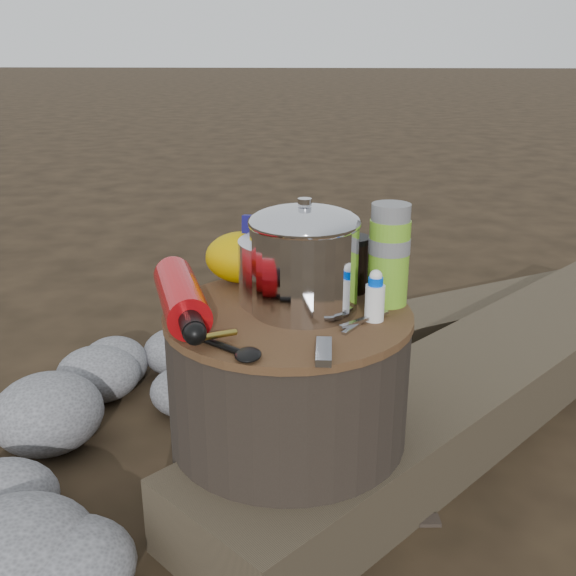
# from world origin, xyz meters

# --- Properties ---
(ground) EXTENTS (60.00, 60.00, 0.00)m
(ground) POSITION_xyz_m (0.00, 0.00, 0.00)
(ground) COLOR black
(ground) RESTS_ON ground
(stump) EXTENTS (0.47, 0.47, 0.43)m
(stump) POSITION_xyz_m (0.00, 0.00, 0.22)
(stump) COLOR black
(stump) RESTS_ON ground
(rock_ring) EXTENTS (0.44, 0.96, 0.19)m
(rock_ring) POSITION_xyz_m (-0.43, 0.16, 0.10)
(rock_ring) COLOR slate
(rock_ring) RESTS_ON ground
(log_main) EXTENTS (1.53, 1.66, 0.16)m
(log_main) POSITION_xyz_m (0.51, 0.44, 0.08)
(log_main) COLOR #3C3325
(log_main) RESTS_ON ground
(log_small) EXTENTS (1.15, 0.79, 0.10)m
(log_small) POSITION_xyz_m (0.54, 0.95, 0.05)
(log_small) COLOR #3C3325
(log_small) RESTS_ON ground
(foil_windscreen) EXTENTS (0.20, 0.20, 0.12)m
(foil_windscreen) POSITION_xyz_m (0.00, 0.06, 0.49)
(foil_windscreen) COLOR silver
(foil_windscreen) RESTS_ON stump
(camping_pot) EXTENTS (0.20, 0.20, 0.20)m
(camping_pot) POSITION_xyz_m (0.03, 0.02, 0.53)
(camping_pot) COLOR silver
(camping_pot) RESTS_ON stump
(fuel_bottle) EXTENTS (0.18, 0.33, 0.08)m
(fuel_bottle) POSITION_xyz_m (-0.20, -0.03, 0.47)
(fuel_bottle) COLOR red
(fuel_bottle) RESTS_ON stump
(thermos) EXTENTS (0.08, 0.08, 0.20)m
(thermos) POSITION_xyz_m (0.19, 0.06, 0.53)
(thermos) COLOR #71B126
(thermos) RESTS_ON stump
(travel_mug) EXTENTS (0.07, 0.07, 0.11)m
(travel_mug) POSITION_xyz_m (0.12, 0.13, 0.49)
(travel_mug) COLOR black
(travel_mug) RESTS_ON stump
(stuff_sack) EXTENTS (0.16, 0.13, 0.11)m
(stuff_sack) POSITION_xyz_m (-0.11, 0.17, 0.49)
(stuff_sack) COLOR #C29A00
(stuff_sack) RESTS_ON stump
(food_pouch) EXTENTS (0.12, 0.04, 0.14)m
(food_pouch) POSITION_xyz_m (-0.05, 0.17, 0.50)
(food_pouch) COLOR #0E0B53
(food_pouch) RESTS_ON stump
(multitool) EXTENTS (0.03, 0.09, 0.01)m
(multitool) POSITION_xyz_m (0.07, -0.19, 0.44)
(multitool) COLOR #A9AAAE
(multitool) RESTS_ON stump
(pot_grabber) EXTENTS (0.10, 0.11, 0.01)m
(pot_grabber) POSITION_xyz_m (0.13, -0.05, 0.44)
(pot_grabber) COLOR #A9AAAE
(pot_grabber) RESTS_ON stump
(spork) EXTENTS (0.16, 0.13, 0.01)m
(spork) POSITION_xyz_m (-0.12, -0.16, 0.44)
(spork) COLOR black
(spork) RESTS_ON stump
(squeeze_bottle) EXTENTS (0.04, 0.04, 0.09)m
(squeeze_bottle) POSITION_xyz_m (0.16, -0.03, 0.47)
(squeeze_bottle) COLOR white
(squeeze_bottle) RESTS_ON stump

